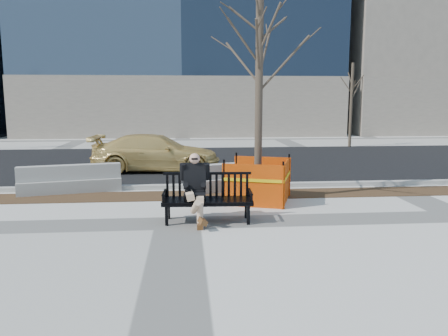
{
  "coord_description": "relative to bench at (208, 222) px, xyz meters",
  "views": [
    {
      "loc": [
        0.19,
        -8.97,
        2.58
      ],
      "look_at": [
        1.03,
        0.65,
        1.05
      ],
      "focal_mm": 35.36,
      "sensor_mm": 36.0,
      "label": 1
    }
  ],
  "objects": [
    {
      "name": "ground",
      "position": [
        -0.63,
        -0.05,
        0.0
      ],
      "size": [
        120.0,
        120.0,
        0.0
      ],
      "primitive_type": "plane",
      "color": "beige",
      "rests_on": "ground"
    },
    {
      "name": "mulch_strip",
      "position": [
        -0.63,
        2.55,
        0.0
      ],
      "size": [
        40.0,
        1.2,
        0.02
      ],
      "primitive_type": "cube",
      "color": "#47301C",
      "rests_on": "ground"
    },
    {
      "name": "asphalt_street",
      "position": [
        -0.63,
        8.75,
        0.0
      ],
      "size": [
        60.0,
        10.4,
        0.01
      ],
      "primitive_type": "cube",
      "color": "black",
      "rests_on": "ground"
    },
    {
      "name": "curb",
      "position": [
        -0.63,
        3.5,
        0.06
      ],
      "size": [
        60.0,
        0.25,
        0.12
      ],
      "primitive_type": "cube",
      "color": "#9E9B93",
      "rests_on": "ground"
    },
    {
      "name": "bench",
      "position": [
        0.0,
        0.0,
        0.0
      ],
      "size": [
        1.96,
        0.78,
        1.03
      ],
      "primitive_type": null,
      "rotation": [
        0.0,
        0.0,
        -0.05
      ],
      "color": "black",
      "rests_on": "ground"
    },
    {
      "name": "seated_man",
      "position": [
        -0.26,
        0.06,
        0.0
      ],
      "size": [
        0.66,
        1.05,
        1.43
      ],
      "primitive_type": null,
      "rotation": [
        0.0,
        0.0,
        -0.05
      ],
      "color": "black",
      "rests_on": "ground"
    },
    {
      "name": "tree_fence",
      "position": [
        1.36,
        1.8,
        0.0
      ],
      "size": [
        2.87,
        2.87,
        5.66
      ],
      "primitive_type": null,
      "rotation": [
        0.0,
        0.0,
        -0.33
      ],
      "color": "#E94805",
      "rests_on": "ground"
    },
    {
      "name": "sedan",
      "position": [
        -1.49,
        6.71,
        0.0
      ],
      "size": [
        4.61,
        2.09,
        1.31
      ],
      "primitive_type": "imported",
      "rotation": [
        0.0,
        0.0,
        1.51
      ],
      "color": "tan",
      "rests_on": "ground"
    },
    {
      "name": "jersey_barrier_left",
      "position": [
        -3.62,
        3.23,
        0.0
      ],
      "size": [
        2.77,
        1.13,
        0.78
      ],
      "primitive_type": null,
      "rotation": [
        0.0,
        0.0,
        0.22
      ],
      "color": "#98958E",
      "rests_on": "ground"
    },
    {
      "name": "jersey_barrier_right",
      "position": [
        0.94,
        3.25,
        0.0
      ],
      "size": [
        2.72,
        1.43,
        0.77
      ],
      "primitive_type": null,
      "rotation": [
        0.0,
        0.0,
        0.35
      ],
      "color": "#A09D95",
      "rests_on": "ground"
    },
    {
      "name": "far_tree_right",
      "position": [
        8.34,
        13.89,
        0.0
      ],
      "size": [
        2.04,
        2.04,
        4.76
      ],
      "primitive_type": null,
      "rotation": [
        0.0,
        0.0,
        0.17
      ],
      "color": "#493D2F",
      "rests_on": "ground"
    }
  ]
}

